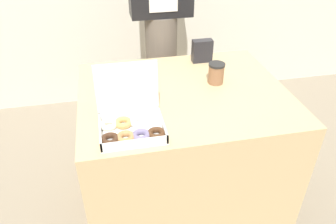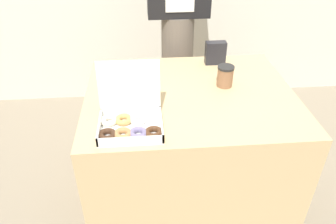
% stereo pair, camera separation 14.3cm
% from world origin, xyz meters
% --- Properties ---
extents(ground_plane, '(14.00, 14.00, 0.00)m').
position_xyz_m(ground_plane, '(0.00, 0.00, 0.00)').
color(ground_plane, gray).
extents(table, '(1.08, 0.89, 0.77)m').
position_xyz_m(table, '(0.00, 0.00, 0.38)').
color(table, tan).
rests_on(table, ground_plane).
extents(donut_box, '(0.30, 0.25, 0.27)m').
position_xyz_m(donut_box, '(-0.31, -0.28, 0.81)').
color(donut_box, white).
rests_on(donut_box, table).
extents(coffee_cup, '(0.09, 0.09, 0.11)m').
position_xyz_m(coffee_cup, '(0.19, 0.06, 0.82)').
color(coffee_cup, '#8C6042').
rests_on(coffee_cup, table).
extents(napkin_holder, '(0.12, 0.06, 0.14)m').
position_xyz_m(napkin_holder, '(0.20, 0.34, 0.83)').
color(napkin_holder, '#232328').
rests_on(napkin_holder, table).
extents(person_customer, '(0.40, 0.22, 1.77)m').
position_xyz_m(person_customer, '(0.01, 0.66, 0.96)').
color(person_customer, '#665B51').
rests_on(person_customer, ground_plane).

